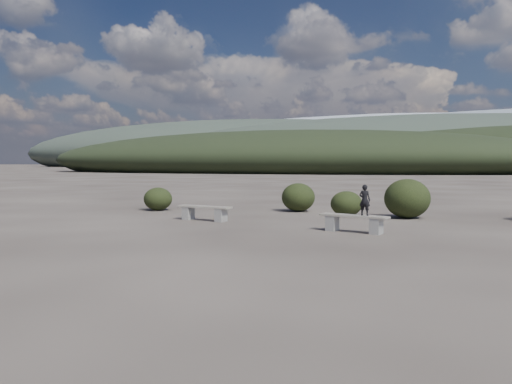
% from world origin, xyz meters
% --- Properties ---
extents(ground, '(1200.00, 1200.00, 0.00)m').
position_xyz_m(ground, '(0.00, 0.00, 0.00)').
color(ground, '#302A26').
rests_on(ground, ground).
extents(bench_left, '(2.02, 0.72, 0.49)m').
position_xyz_m(bench_left, '(-2.59, 5.14, 0.30)').
color(bench_left, slate).
rests_on(bench_left, ground).
extents(bench_right, '(2.00, 0.89, 0.49)m').
position_xyz_m(bench_right, '(2.56, 3.91, 0.30)').
color(bench_right, slate).
rests_on(bench_right, ground).
extents(seated_person, '(0.35, 0.26, 0.86)m').
position_xyz_m(seated_person, '(2.87, 3.83, 0.92)').
color(seated_person, black).
rests_on(seated_person, bench_right).
extents(shrub_a, '(1.15, 1.15, 0.94)m').
position_xyz_m(shrub_a, '(-5.92, 7.82, 0.47)').
color(shrub_a, black).
rests_on(shrub_a, ground).
extents(shrub_b, '(1.33, 1.33, 1.14)m').
position_xyz_m(shrub_b, '(-0.40, 9.28, 0.57)').
color(shrub_b, black).
rests_on(shrub_b, ground).
extents(shrub_c, '(1.15, 1.15, 0.92)m').
position_xyz_m(shrub_c, '(1.70, 8.11, 0.46)').
color(shrub_c, black).
rests_on(shrub_c, ground).
extents(shrub_d, '(1.58, 1.58, 1.38)m').
position_xyz_m(shrub_d, '(3.81, 8.17, 0.69)').
color(shrub_d, black).
rests_on(shrub_d, ground).
extents(mountain_ridges, '(500.00, 400.00, 56.00)m').
position_xyz_m(mountain_ridges, '(-7.48, 339.06, 10.84)').
color(mountain_ridges, black).
rests_on(mountain_ridges, ground).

